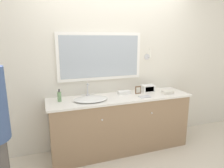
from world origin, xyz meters
TOP-DOWN VIEW (x-y plane):
  - ground_plane at (0.00, 0.00)m, footprint 14.00×14.00m
  - wall_back at (-0.01, 0.59)m, footprint 8.00×0.18m
  - vanity_counter at (0.00, 0.29)m, footprint 2.13×0.56m
  - sink_basin at (-0.46, 0.27)m, footprint 0.48×0.40m
  - soap_bottle at (-0.87, 0.34)m, footprint 0.05×0.05m
  - appliance_box at (0.51, 0.40)m, footprint 0.20×0.13m
  - picture_frame at (0.31, 0.34)m, footprint 0.09×0.01m
  - hand_towel_near_sink at (0.10, 0.40)m, footprint 0.20×0.10m
  - hand_towel_far_corner at (0.74, 0.18)m, footprint 0.16×0.11m
  - metal_tray at (0.32, 0.15)m, footprint 0.17×0.10m

SIDE VIEW (x-z plane):
  - ground_plane at x=0.00m, z-range 0.00..0.00m
  - vanity_counter at x=0.00m, z-range 0.00..0.85m
  - metal_tray at x=0.32m, z-range 0.84..0.85m
  - sink_basin at x=-0.46m, z-range 0.76..0.97m
  - hand_towel_near_sink at x=0.10m, z-range 0.84..0.89m
  - hand_towel_far_corner at x=0.74m, z-range 0.84..0.89m
  - appliance_box at x=0.51m, z-range 0.84..0.96m
  - picture_frame at x=0.31m, z-range 0.84..0.96m
  - soap_bottle at x=-0.87m, z-range 0.83..1.00m
  - wall_back at x=-0.01m, z-range 0.00..2.55m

